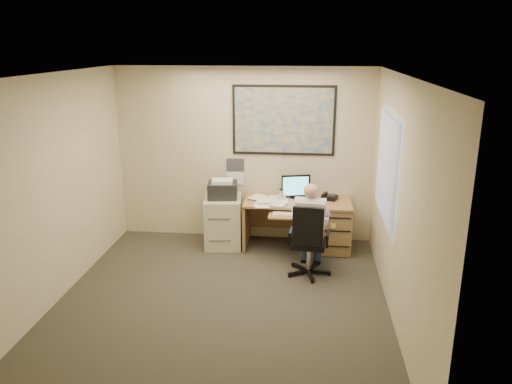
# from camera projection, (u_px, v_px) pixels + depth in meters

# --- Properties ---
(room_shell) EXTENTS (4.00, 4.50, 2.70)m
(room_shell) POSITION_uv_depth(u_px,v_px,m) (219.00, 198.00, 5.63)
(room_shell) COLOR #333028
(room_shell) RESTS_ON ground
(desk) EXTENTS (1.60, 0.97, 1.10)m
(desk) POSITION_uv_depth(u_px,v_px,m) (319.00, 220.00, 7.58)
(desk) COLOR #A77747
(desk) RESTS_ON ground
(world_map) EXTENTS (1.56, 0.03, 1.06)m
(world_map) POSITION_uv_depth(u_px,v_px,m) (284.00, 121.00, 7.53)
(world_map) COLOR #1E4C93
(world_map) RESTS_ON room_shell
(wall_calendar) EXTENTS (0.28, 0.01, 0.42)m
(wall_calendar) POSITION_uv_depth(u_px,v_px,m) (235.00, 172.00, 7.85)
(wall_calendar) COLOR white
(wall_calendar) RESTS_ON room_shell
(window_blinds) EXTENTS (0.06, 1.40, 1.30)m
(window_blinds) POSITION_uv_depth(u_px,v_px,m) (387.00, 168.00, 6.13)
(window_blinds) COLOR beige
(window_blinds) RESTS_ON room_shell
(filing_cabinet) EXTENTS (0.62, 0.71, 1.06)m
(filing_cabinet) POSITION_uv_depth(u_px,v_px,m) (223.00, 217.00, 7.68)
(filing_cabinet) COLOR beige
(filing_cabinet) RESTS_ON ground
(office_chair) EXTENTS (0.67, 0.67, 1.02)m
(office_chair) POSITION_uv_depth(u_px,v_px,m) (309.00, 255.00, 6.69)
(office_chair) COLOR black
(office_chair) RESTS_ON ground
(person) EXTENTS (0.59, 0.79, 1.26)m
(person) POSITION_uv_depth(u_px,v_px,m) (310.00, 229.00, 6.67)
(person) COLOR silver
(person) RESTS_ON office_chair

